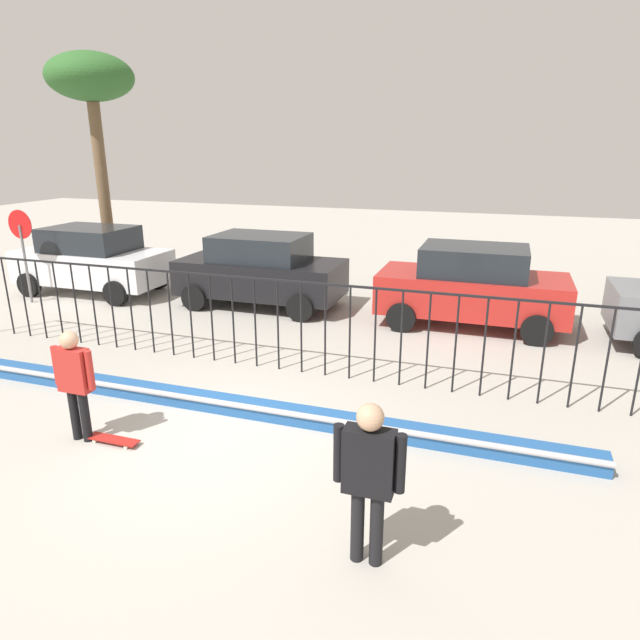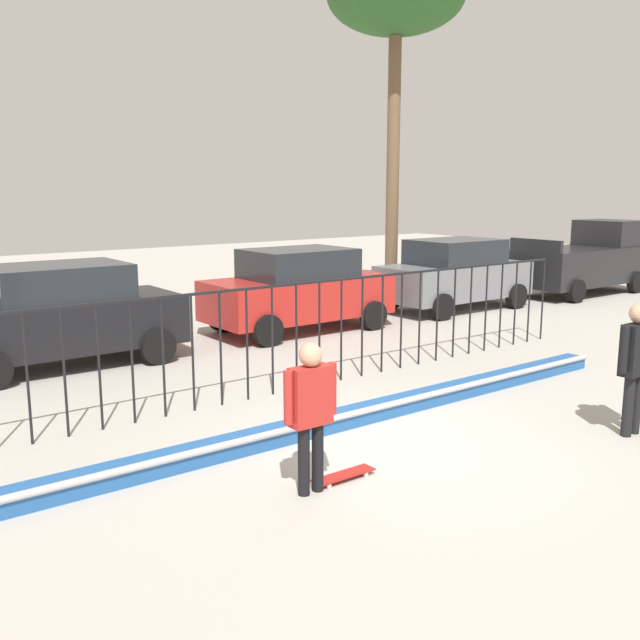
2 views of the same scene
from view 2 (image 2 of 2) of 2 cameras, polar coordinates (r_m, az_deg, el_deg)
name	(u,v)px [view 2 (image 2 of 2)]	position (r m, az deg, el deg)	size (l,w,h in m)	color
ground_plane	(396,446)	(9.32, 6.14, -10.06)	(60.00, 60.00, 0.00)	#ADA89E
bowl_coping_ledge	(347,417)	(9.99, 2.19, -7.83)	(11.00, 0.40, 0.27)	#235699
perimeter_fence	(272,328)	(11.23, -3.87, -0.63)	(14.04, 0.04, 1.77)	black
skateboarder	(311,404)	(7.62, -0.76, -6.81)	(0.68, 0.25, 1.67)	black
skateboard	(344,475)	(8.26, 1.91, -12.37)	(0.80, 0.20, 0.07)	#A51E19
camera_operator	(636,357)	(10.27, 24.11, -2.72)	(0.73, 0.27, 1.80)	black
parked_car_black	(61,314)	(13.90, -20.17, 0.42)	(4.30, 2.12, 1.90)	black
parked_car_red	(298,289)	(16.26, -1.75, 2.49)	(4.30, 2.12, 1.90)	#B2231E
parked_car_gray	(455,274)	(19.51, 10.78, 3.68)	(4.30, 2.12, 1.90)	slate
pickup_truck	(585,260)	(23.55, 20.56, 4.53)	(4.70, 2.12, 2.24)	black
palm_tree_tall	(396,1)	(21.06, 6.14, 24.18)	(3.76, 3.76, 9.40)	brown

